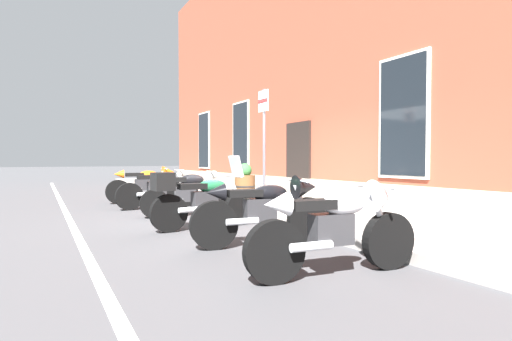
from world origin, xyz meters
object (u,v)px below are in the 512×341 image
Objects in this scene: motorcycle_green_touring at (201,198)px; motorcycle_white_sport at (341,223)px; motorcycle_grey_naked at (160,189)px; motorcycle_orange_sport at (148,183)px; motorcycle_black_sport at (268,207)px; motorcycle_black_naked at (188,194)px; barrel_planter at (245,183)px; parking_sign at (264,132)px.

motorcycle_green_touring is 1.02× the size of motorcycle_white_sport.
motorcycle_green_touring is (3.24, -0.15, 0.06)m from motorcycle_grey_naked.
motorcycle_orange_sport is 1.02× the size of motorcycle_black_sport.
motorcycle_black_sport is (3.22, 0.05, 0.06)m from motorcycle_black_naked.
barrel_planter is at bearing 141.47° from motorcycle_green_touring.
parking_sign reaches higher than barrel_planter.
motorcycle_black_naked is 3.22m from motorcycle_black_sport.
motorcycle_white_sport reaches higher than motorcycle_grey_naked.
motorcycle_green_touring is at bearing -11.28° from motorcycle_black_naked.
motorcycle_green_touring is at bearing -174.97° from motorcycle_white_sport.
motorcycle_green_touring is 0.98× the size of motorcycle_black_sport.
parking_sign reaches higher than motorcycle_black_naked.
motorcycle_grey_naked is 2.19× the size of barrel_planter.
motorcycle_orange_sport reaches higher than motorcycle_grey_naked.
motorcycle_black_naked is 0.95× the size of motorcycle_black_sport.
motorcycle_black_sport is at bearing 0.86° from motorcycle_black_naked.
motorcycle_orange_sport is 0.83× the size of parking_sign.
motorcycle_black_sport reaches higher than motorcycle_black_naked.
motorcycle_white_sport is at bearing 1.21° from motorcycle_grey_naked.
barrel_planter is at bearing 160.40° from motorcycle_white_sport.
motorcycle_black_naked is 0.98× the size of motorcycle_white_sport.
barrel_planter is at bearing 59.32° from motorcycle_orange_sport.
motorcycle_black_sport reaches higher than motorcycle_grey_naked.
motorcycle_white_sport is at bearing -19.42° from parking_sign.
motorcycle_black_sport is at bearing -29.48° from parking_sign.
motorcycle_black_sport is (1.67, 0.36, 0.01)m from motorcycle_green_touring.
parking_sign is at bearing 150.52° from motorcycle_black_sport.
motorcycle_black_naked is at bearing -179.14° from motorcycle_black_sport.
motorcycle_orange_sport is 1.05× the size of motorcycle_white_sport.
motorcycle_orange_sport reaches higher than motorcycle_white_sport.
motorcycle_black_naked is at bearing 1.72° from motorcycle_orange_sport.
motorcycle_grey_naked is at bearing -177.57° from motorcycle_black_sport.
motorcycle_green_touring reaches higher than motorcycle_black_naked.
motorcycle_black_sport is 2.16× the size of barrel_planter.
motorcycle_black_sport is (6.38, 0.14, -0.02)m from motorcycle_orange_sport.
barrel_planter reaches higher than motorcycle_black_sport.
motorcycle_grey_naked is 1.70m from motorcycle_black_naked.
motorcycle_black_sport is at bearing 177.43° from motorcycle_white_sport.
motorcycle_black_naked is 2.05× the size of barrel_planter.
parking_sign is (0.93, 1.34, 1.32)m from motorcycle_black_naked.
barrel_planter is at bearing 126.96° from motorcycle_black_naked.
motorcycle_orange_sport is at bearing -178.28° from motorcycle_black_naked.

